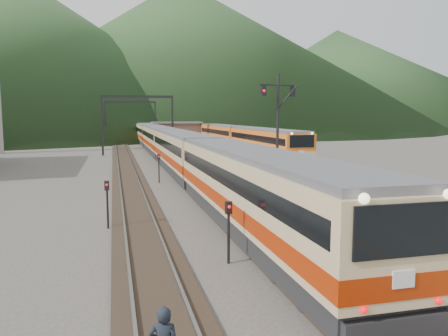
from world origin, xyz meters
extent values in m
cube|color=black|center=(0.00, 40.00, 0.06)|extent=(2.60, 200.00, 0.12)
cube|color=slate|center=(-0.72, 40.00, 0.16)|extent=(0.10, 200.00, 0.14)
cube|color=slate|center=(0.72, 40.00, 0.16)|extent=(0.10, 200.00, 0.14)
cube|color=black|center=(-5.00, 40.00, 0.06)|extent=(2.60, 200.00, 0.12)
cube|color=slate|center=(-5.72, 40.00, 0.16)|extent=(0.10, 200.00, 0.14)
cube|color=slate|center=(-4.28, 40.00, 0.16)|extent=(0.10, 200.00, 0.14)
cube|color=black|center=(11.50, 40.00, 0.06)|extent=(2.60, 200.00, 0.12)
cube|color=slate|center=(10.78, 40.00, 0.16)|extent=(0.10, 200.00, 0.14)
cube|color=slate|center=(12.22, 40.00, 0.16)|extent=(0.10, 200.00, 0.14)
cube|color=gray|center=(5.60, 38.00, 0.50)|extent=(8.00, 100.00, 1.00)
cube|color=black|center=(-7.50, 55.00, 4.00)|extent=(0.25, 0.25, 8.00)
cube|color=black|center=(1.80, 55.00, 4.00)|extent=(0.25, 0.25, 8.00)
cube|color=black|center=(-2.85, 55.00, 7.80)|extent=(9.30, 0.22, 0.35)
cube|color=black|center=(-7.50, 80.00, 4.00)|extent=(0.25, 0.25, 8.00)
cube|color=black|center=(1.80, 80.00, 4.00)|extent=(0.25, 0.25, 8.00)
cube|color=black|center=(-2.85, 80.00, 7.80)|extent=(9.30, 0.22, 0.35)
cube|color=brown|center=(5.60, 78.00, 2.40)|extent=(9.00, 4.00, 2.80)
cube|color=slate|center=(5.60, 78.00, 3.95)|extent=(9.40, 4.40, 0.30)
cone|color=#294B24|center=(-40.00, 190.00, 30.00)|extent=(180.00, 180.00, 60.00)
cone|color=#294B24|center=(30.00, 230.00, 37.50)|extent=(220.00, 220.00, 75.00)
cone|color=#294B24|center=(110.00, 210.00, 25.00)|extent=(160.00, 160.00, 50.00)
cube|color=tan|center=(0.00, 13.60, 2.13)|extent=(3.11, 20.94, 3.80)
cube|color=tan|center=(0.00, 35.04, 2.13)|extent=(3.11, 20.94, 3.80)
cube|color=tan|center=(0.00, 56.49, 2.13)|extent=(3.11, 20.94, 3.80)
cube|color=tan|center=(0.00, 77.93, 2.13)|extent=(3.11, 20.94, 3.80)
cube|color=tan|center=(0.00, 99.38, 2.13)|extent=(3.11, 20.94, 3.80)
cube|color=orange|center=(11.50, 44.32, 2.10)|extent=(3.07, 20.63, 3.75)
cube|color=orange|center=(11.50, 65.45, 2.10)|extent=(3.07, 20.63, 3.75)
cylinder|color=black|center=(2.13, 16.32, 4.21)|extent=(0.14, 0.14, 6.42)
cube|color=black|center=(2.13, 16.32, 6.82)|extent=(2.15, 0.59, 0.07)
cube|color=black|center=(1.25, 16.11, 6.52)|extent=(0.29, 0.23, 0.50)
cube|color=black|center=(3.00, 16.53, 6.52)|extent=(0.29, 0.23, 0.50)
cylinder|color=black|center=(-2.20, 9.85, 1.00)|extent=(0.10, 0.10, 2.00)
cube|color=black|center=(-2.20, 9.85, 2.05)|extent=(0.25, 0.21, 0.45)
cylinder|color=black|center=(-2.69, 29.51, 1.00)|extent=(0.10, 0.10, 2.00)
cube|color=black|center=(-2.69, 29.51, 2.05)|extent=(0.26, 0.22, 0.45)
cylinder|color=black|center=(-6.46, 15.97, 1.00)|extent=(0.10, 0.10, 2.00)
cube|color=black|center=(-6.46, 15.97, 2.05)|extent=(0.23, 0.17, 0.45)
camera|label=1|loc=(-6.09, -4.86, 5.31)|focal=35.00mm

